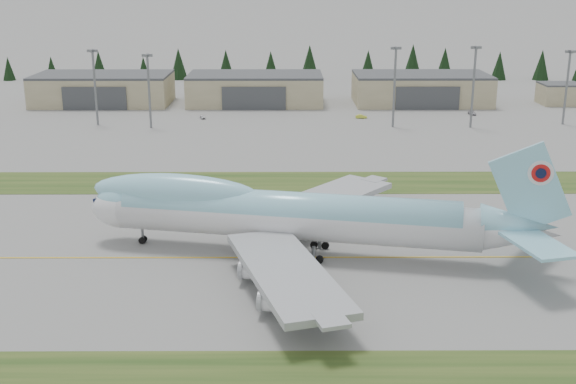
{
  "coord_description": "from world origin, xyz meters",
  "views": [
    {
      "loc": [
        -4.39,
        -110.76,
        44.54
      ],
      "look_at": [
        -3.82,
        10.98,
        8.0
      ],
      "focal_mm": 45.0,
      "sensor_mm": 36.0,
      "label": 1
    }
  ],
  "objects_px": {
    "hangar_left": "(103,89)",
    "service_vehicle_b": "(361,118)",
    "hangar_center": "(255,89)",
    "service_vehicle_a": "(203,119)",
    "hangar_right": "(421,89)",
    "service_vehicle_c": "(472,115)",
    "boeing_747_freighter": "(290,214)"
  },
  "relations": [
    {
      "from": "hangar_left",
      "to": "service_vehicle_b",
      "type": "relative_size",
      "value": 12.8
    },
    {
      "from": "hangar_center",
      "to": "service_vehicle_a",
      "type": "bearing_deg",
      "value": -118.82
    },
    {
      "from": "hangar_left",
      "to": "hangar_center",
      "type": "distance_m",
      "value": 55.0
    },
    {
      "from": "hangar_right",
      "to": "service_vehicle_b",
      "type": "bearing_deg",
      "value": -130.37
    },
    {
      "from": "hangar_center",
      "to": "service_vehicle_c",
      "type": "relative_size",
      "value": 10.33
    },
    {
      "from": "boeing_747_freighter",
      "to": "hangar_left",
      "type": "height_order",
      "value": "boeing_747_freighter"
    },
    {
      "from": "service_vehicle_b",
      "to": "service_vehicle_c",
      "type": "height_order",
      "value": "service_vehicle_c"
    },
    {
      "from": "service_vehicle_b",
      "to": "service_vehicle_c",
      "type": "distance_m",
      "value": 38.27
    },
    {
      "from": "hangar_right",
      "to": "service_vehicle_a",
      "type": "bearing_deg",
      "value": -158.99
    },
    {
      "from": "boeing_747_freighter",
      "to": "hangar_left",
      "type": "xyz_separation_m",
      "value": [
        -66.44,
        148.13,
        -1.51
      ]
    },
    {
      "from": "boeing_747_freighter",
      "to": "hangar_center",
      "type": "relative_size",
      "value": 1.66
    },
    {
      "from": "service_vehicle_c",
      "to": "service_vehicle_b",
      "type": "bearing_deg",
      "value": -174.09
    },
    {
      "from": "boeing_747_freighter",
      "to": "service_vehicle_a",
      "type": "height_order",
      "value": "boeing_747_freighter"
    },
    {
      "from": "hangar_center",
      "to": "service_vehicle_a",
      "type": "distance_m",
      "value": 33.77
    },
    {
      "from": "boeing_747_freighter",
      "to": "hangar_center",
      "type": "bearing_deg",
      "value": 105.87
    },
    {
      "from": "service_vehicle_b",
      "to": "service_vehicle_c",
      "type": "relative_size",
      "value": 0.81
    },
    {
      "from": "hangar_right",
      "to": "service_vehicle_b",
      "type": "distance_m",
      "value": 38.07
    },
    {
      "from": "hangar_left",
      "to": "service_vehicle_a",
      "type": "bearing_deg",
      "value": -36.88
    },
    {
      "from": "service_vehicle_b",
      "to": "service_vehicle_a",
      "type": "bearing_deg",
      "value": 93.44
    },
    {
      "from": "service_vehicle_a",
      "to": "service_vehicle_c",
      "type": "xyz_separation_m",
      "value": [
        89.41,
        6.8,
        0.0
      ]
    },
    {
      "from": "boeing_747_freighter",
      "to": "hangar_left",
      "type": "relative_size",
      "value": 1.66
    },
    {
      "from": "hangar_left",
      "to": "service_vehicle_b",
      "type": "height_order",
      "value": "hangar_left"
    },
    {
      "from": "service_vehicle_a",
      "to": "service_vehicle_c",
      "type": "distance_m",
      "value": 89.66
    },
    {
      "from": "hangar_center",
      "to": "boeing_747_freighter",
      "type": "bearing_deg",
      "value": -85.58
    },
    {
      "from": "service_vehicle_a",
      "to": "service_vehicle_c",
      "type": "height_order",
      "value": "service_vehicle_c"
    },
    {
      "from": "service_vehicle_a",
      "to": "hangar_right",
      "type": "bearing_deg",
      "value": 3.08
    },
    {
      "from": "hangar_right",
      "to": "boeing_747_freighter",
      "type": "bearing_deg",
      "value": -108.15
    },
    {
      "from": "hangar_left",
      "to": "service_vehicle_c",
      "type": "bearing_deg",
      "value": -9.91
    },
    {
      "from": "hangar_right",
      "to": "service_vehicle_a",
      "type": "distance_m",
      "value": 81.66
    },
    {
      "from": "service_vehicle_b",
      "to": "service_vehicle_c",
      "type": "bearing_deg",
      "value": -77.65
    },
    {
      "from": "boeing_747_freighter",
      "to": "hangar_left",
      "type": "bearing_deg",
      "value": 125.61
    },
    {
      "from": "service_vehicle_c",
      "to": "hangar_left",
      "type": "bearing_deg",
      "value": 166.53
    }
  ]
}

